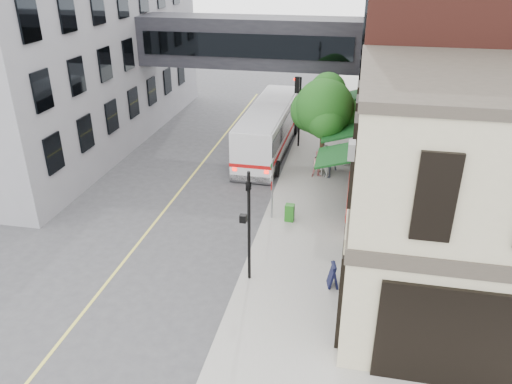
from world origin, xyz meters
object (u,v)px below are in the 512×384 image
at_px(bus, 269,126).
at_px(pedestrian_c, 328,163).
at_px(sandwich_board, 333,275).
at_px(pedestrian_a, 325,161).
at_px(newspaper_box, 290,213).
at_px(pedestrian_b, 318,164).

bearing_deg(bus, pedestrian_c, -43.78).
bearing_deg(sandwich_board, pedestrian_a, 84.75).
relative_size(newspaper_box, sandwich_board, 0.86).
distance_m(pedestrian_a, sandwich_board, 10.32).
bearing_deg(newspaper_box, bus, 109.69).
xyz_separation_m(bus, pedestrian_c, (4.03, -3.86, -0.65)).
xyz_separation_m(pedestrian_a, sandwich_board, (1.16, -10.25, -0.44)).
xyz_separation_m(bus, newspaper_box, (2.66, -9.28, -1.07)).
relative_size(bus, pedestrian_b, 7.13).
bearing_deg(newspaper_box, pedestrian_a, 81.67).
xyz_separation_m(pedestrian_c, sandwich_board, (0.96, -10.16, -0.35)).
height_order(bus, pedestrian_b, bus).
relative_size(pedestrian_b, sandwich_board, 1.59).
bearing_deg(pedestrian_a, newspaper_box, -82.98).
relative_size(pedestrian_c, newspaper_box, 2.01).
bearing_deg(sandwich_board, pedestrian_b, 86.71).
xyz_separation_m(pedestrian_a, newspaper_box, (-1.17, -5.50, -0.51)).
height_order(pedestrian_a, sandwich_board, pedestrian_a).
relative_size(bus, pedestrian_c, 6.52).
bearing_deg(bus, sandwich_board, -70.42).
xyz_separation_m(pedestrian_a, pedestrian_b, (-0.34, -0.10, -0.16)).
bearing_deg(pedestrian_a, bus, 154.49).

